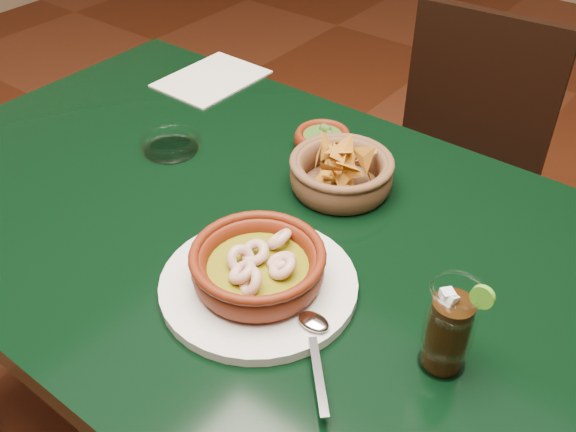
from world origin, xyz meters
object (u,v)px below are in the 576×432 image
Objects in this scene: dining_table at (231,252)px; shrimp_plate at (259,271)px; chip_basket at (341,173)px; cola_drink at (449,328)px; dining_chair at (451,176)px.

shrimp_plate is (0.16, -0.11, 0.13)m from dining_table.
cola_drink is (0.31, -0.23, 0.03)m from chip_basket.
chip_basket is (0.02, -0.55, 0.31)m from dining_chair.
shrimp_plate is at bearing -85.55° from dining_chair.
chip_basket is (-0.05, 0.27, -0.00)m from shrimp_plate.
dining_table is 5.84× the size of chip_basket.
dining_chair is 0.63m from chip_basket.
dining_table is at bearing -127.16° from chip_basket.
chip_basket is (0.12, 0.15, 0.13)m from dining_table.
dining_table is at bearing 169.84° from cola_drink.
dining_table is 0.23m from chip_basket.
cola_drink is at bearing -10.16° from dining_table.
chip_basket reaches higher than dining_table.
dining_chair is at bearing 94.45° from shrimp_plate.
dining_table is 3.50× the size of shrimp_plate.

